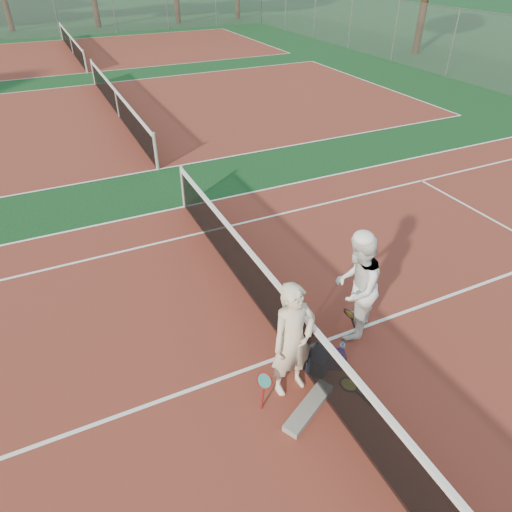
{
  "coord_description": "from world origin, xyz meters",
  "views": [
    {
      "loc": [
        -2.74,
        -4.4,
        5.4
      ],
      "look_at": [
        0.0,
        1.35,
        1.05
      ],
      "focal_mm": 32.0,
      "sensor_mm": 36.0,
      "label": 1
    }
  ],
  "objects_px": {
    "racket_red": "(264,389)",
    "sports_bag_purple": "(334,359)",
    "racket_black_held": "(349,321)",
    "player_b": "(356,287)",
    "net_main": "(294,330)",
    "water_bottle": "(342,351)",
    "player_a": "(293,341)",
    "racket_spare": "(349,385)",
    "sports_bag_navy": "(319,360)"
  },
  "relations": [
    {
      "from": "racket_red",
      "to": "sports_bag_purple",
      "type": "relative_size",
      "value": 1.83
    },
    {
      "from": "racket_black_held",
      "to": "player_b",
      "type": "bearing_deg",
      "value": -175.79
    },
    {
      "from": "racket_red",
      "to": "player_b",
      "type": "bearing_deg",
      "value": -21.32
    },
    {
      "from": "net_main",
      "to": "racket_black_held",
      "type": "distance_m",
      "value": 1.08
    },
    {
      "from": "racket_red",
      "to": "sports_bag_purple",
      "type": "bearing_deg",
      "value": -33.17
    },
    {
      "from": "net_main",
      "to": "water_bottle",
      "type": "bearing_deg",
      "value": -33.56
    },
    {
      "from": "racket_red",
      "to": "racket_black_held",
      "type": "relative_size",
      "value": 1.08
    },
    {
      "from": "player_a",
      "to": "net_main",
      "type": "bearing_deg",
      "value": 51.95
    },
    {
      "from": "net_main",
      "to": "water_bottle",
      "type": "distance_m",
      "value": 0.85
    },
    {
      "from": "net_main",
      "to": "racket_red",
      "type": "distance_m",
      "value": 1.09
    },
    {
      "from": "sports_bag_purple",
      "to": "water_bottle",
      "type": "xyz_separation_m",
      "value": [
        0.18,
        0.07,
        0.02
      ]
    },
    {
      "from": "racket_black_held",
      "to": "racket_spare",
      "type": "height_order",
      "value": "racket_black_held"
    },
    {
      "from": "sports_bag_navy",
      "to": "water_bottle",
      "type": "height_order",
      "value": "sports_bag_navy"
    },
    {
      "from": "net_main",
      "to": "sports_bag_purple",
      "type": "relative_size",
      "value": 34.0
    },
    {
      "from": "racket_spare",
      "to": "racket_red",
      "type": "bearing_deg",
      "value": 67.73
    },
    {
      "from": "player_a",
      "to": "racket_spare",
      "type": "xyz_separation_m",
      "value": [
        0.79,
        -0.37,
        -0.91
      ]
    },
    {
      "from": "sports_bag_navy",
      "to": "sports_bag_purple",
      "type": "xyz_separation_m",
      "value": [
        0.23,
        -0.05,
        -0.03
      ]
    },
    {
      "from": "sports_bag_navy",
      "to": "net_main",
      "type": "bearing_deg",
      "value": 116.79
    },
    {
      "from": "racket_spare",
      "to": "sports_bag_purple",
      "type": "height_order",
      "value": "sports_bag_purple"
    },
    {
      "from": "racket_black_held",
      "to": "player_a",
      "type": "bearing_deg",
      "value": 2.23
    },
    {
      "from": "net_main",
      "to": "player_b",
      "type": "height_order",
      "value": "player_b"
    },
    {
      "from": "racket_black_held",
      "to": "sports_bag_navy",
      "type": "xyz_separation_m",
      "value": [
        -0.83,
        -0.44,
        -0.12
      ]
    },
    {
      "from": "player_a",
      "to": "racket_spare",
      "type": "bearing_deg",
      "value": -31.02
    },
    {
      "from": "player_b",
      "to": "racket_spare",
      "type": "xyz_separation_m",
      "value": [
        -0.68,
        -0.95,
        -0.94
      ]
    },
    {
      "from": "racket_black_held",
      "to": "racket_spare",
      "type": "xyz_separation_m",
      "value": [
        -0.61,
        -0.92,
        -0.26
      ]
    },
    {
      "from": "racket_spare",
      "to": "player_b",
      "type": "bearing_deg",
      "value": -46.01
    },
    {
      "from": "racket_spare",
      "to": "sports_bag_navy",
      "type": "relative_size",
      "value": 1.5
    },
    {
      "from": "player_a",
      "to": "player_b",
      "type": "distance_m",
      "value": 1.58
    },
    {
      "from": "racket_red",
      "to": "racket_spare",
      "type": "relative_size",
      "value": 0.99
    },
    {
      "from": "player_b",
      "to": "player_a",
      "type": "bearing_deg",
      "value": -19.07
    },
    {
      "from": "net_main",
      "to": "sports_bag_navy",
      "type": "height_order",
      "value": "net_main"
    },
    {
      "from": "racket_spare",
      "to": "water_bottle",
      "type": "distance_m",
      "value": 0.56
    },
    {
      "from": "player_a",
      "to": "sports_bag_purple",
      "type": "distance_m",
      "value": 1.14
    },
    {
      "from": "water_bottle",
      "to": "net_main",
      "type": "bearing_deg",
      "value": 146.44
    },
    {
      "from": "racket_black_held",
      "to": "sports_bag_purple",
      "type": "distance_m",
      "value": 0.79
    },
    {
      "from": "player_a",
      "to": "sports_bag_navy",
      "type": "relative_size",
      "value": 4.65
    },
    {
      "from": "net_main",
      "to": "sports_bag_purple",
      "type": "distance_m",
      "value": 0.77
    },
    {
      "from": "player_b",
      "to": "sports_bag_navy",
      "type": "distance_m",
      "value": 1.28
    },
    {
      "from": "racket_spare",
      "to": "sports_bag_purple",
      "type": "relative_size",
      "value": 1.86
    },
    {
      "from": "net_main",
      "to": "racket_red",
      "type": "relative_size",
      "value": 18.54
    },
    {
      "from": "player_b",
      "to": "racket_black_held",
      "type": "relative_size",
      "value": 3.47
    },
    {
      "from": "sports_bag_navy",
      "to": "sports_bag_purple",
      "type": "height_order",
      "value": "sports_bag_navy"
    },
    {
      "from": "player_b",
      "to": "net_main",
      "type": "bearing_deg",
      "value": -39.62
    },
    {
      "from": "sports_bag_purple",
      "to": "water_bottle",
      "type": "distance_m",
      "value": 0.2
    },
    {
      "from": "player_a",
      "to": "water_bottle",
      "type": "relative_size",
      "value": 6.2
    },
    {
      "from": "water_bottle",
      "to": "sports_bag_purple",
      "type": "bearing_deg",
      "value": -159.59
    },
    {
      "from": "player_a",
      "to": "sports_bag_purple",
      "type": "xyz_separation_m",
      "value": [
        0.81,
        0.07,
        -0.8
      ]
    },
    {
      "from": "player_a",
      "to": "racket_black_held",
      "type": "distance_m",
      "value": 1.65
    },
    {
      "from": "player_b",
      "to": "racket_spare",
      "type": "bearing_deg",
      "value": 13.8
    },
    {
      "from": "racket_spare",
      "to": "water_bottle",
      "type": "relative_size",
      "value": 2.0
    }
  ]
}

